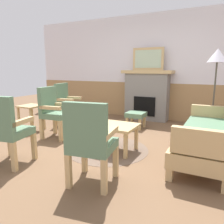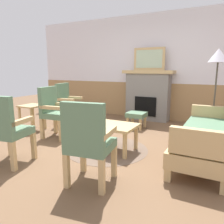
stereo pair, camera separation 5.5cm
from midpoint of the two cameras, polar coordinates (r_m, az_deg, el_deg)
ground_plane at (r=3.79m, az=-2.08°, el=-9.10°), size 14.00×14.00×0.00m
wall_back at (r=5.95m, az=10.62°, el=10.97°), size 7.20×0.14×2.70m
fireplace at (r=5.75m, az=9.64°, el=4.43°), size 1.30×0.44×1.28m
framed_picture at (r=5.72m, az=9.94°, el=13.49°), size 0.80×0.04×0.56m
couch at (r=3.42m, az=24.21°, el=-5.39°), size 0.70×1.80×0.98m
coffee_table at (r=3.57m, az=-0.84°, el=-3.92°), size 0.96×0.56×0.44m
round_rug at (r=3.68m, az=-0.82°, el=-9.67°), size 1.35×1.35×0.01m
book_on_table at (r=3.58m, az=-4.16°, el=-2.74°), size 0.25×0.19×0.03m
footstool at (r=4.93m, az=6.75°, el=-0.94°), size 0.40×0.40×0.36m
armchair_near_fireplace at (r=4.35m, az=-14.56°, el=0.57°), size 0.53×0.53×0.98m
armchair_by_window_left at (r=5.33m, az=-11.27°, el=2.61°), size 0.54×0.54×0.98m
armchair_front_left at (r=3.28m, az=-25.60°, el=-3.61°), size 0.56×0.56×0.98m
armchair_front_center at (r=2.45m, az=-5.55°, el=-7.30°), size 0.55×0.55×0.98m
side_table at (r=5.01m, az=-19.89°, el=0.41°), size 0.44×0.44×0.55m
floor_lamp_by_couch at (r=4.51m, az=26.26°, el=11.79°), size 0.36×0.36×1.68m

